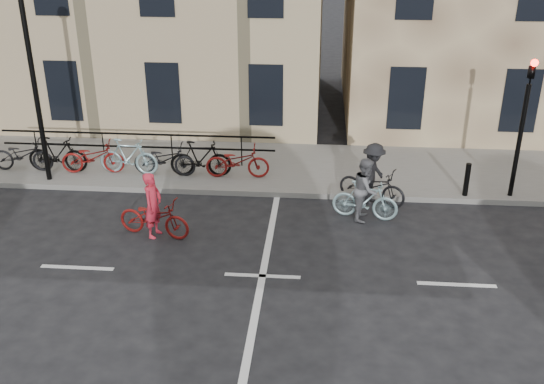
# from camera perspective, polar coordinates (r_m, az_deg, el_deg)

# --- Properties ---
(ground) EXTENTS (120.00, 120.00, 0.00)m
(ground) POSITION_cam_1_polar(r_m,az_deg,el_deg) (12.82, -0.91, -7.92)
(ground) COLOR black
(ground) RESTS_ON ground
(sidewalk) EXTENTS (46.00, 4.00, 0.15)m
(sidewalk) POSITION_cam_1_polar(r_m,az_deg,el_deg) (18.82, -11.29, 2.62)
(sidewalk) COLOR slate
(sidewalk) RESTS_ON ground
(traffic_light) EXTENTS (0.18, 0.30, 3.90)m
(traffic_light) POSITION_cam_1_polar(r_m,az_deg,el_deg) (16.57, 22.67, 6.99)
(traffic_light) COLOR black
(traffic_light) RESTS_ON sidewalk
(lamp_post) EXTENTS (0.36, 0.36, 5.28)m
(lamp_post) POSITION_cam_1_polar(r_m,az_deg,el_deg) (17.35, -21.78, 11.38)
(lamp_post) COLOR black
(lamp_post) RESTS_ON sidewalk
(bollard_east) EXTENTS (0.14, 0.14, 0.90)m
(bollard_east) POSITION_cam_1_polar(r_m,az_deg,el_deg) (16.75, 17.87, 1.12)
(bollard_east) COLOR black
(bollard_east) RESTS_ON sidewalk
(parked_bikes) EXTENTS (8.30, 1.23, 1.05)m
(parked_bikes) POSITION_cam_1_polar(r_m,az_deg,el_deg) (17.87, -13.33, 3.22)
(parked_bikes) COLOR black
(parked_bikes) RESTS_ON sidewalk
(cyclist_pink) EXTENTS (1.88, 1.01, 1.59)m
(cyclist_pink) POSITION_cam_1_polar(r_m,az_deg,el_deg) (14.42, -11.07, -2.08)
(cyclist_pink) COLOR maroon
(cyclist_pink) RESTS_ON ground
(cyclist_grey) EXTENTS (1.70, 0.88, 1.59)m
(cyclist_grey) POSITION_cam_1_polar(r_m,az_deg,el_deg) (15.12, 8.79, -0.25)
(cyclist_grey) COLOR #8FB5BB
(cyclist_grey) RESTS_ON ground
(cyclist_dark) EXTENTS (1.94, 1.43, 1.65)m
(cyclist_dark) POSITION_cam_1_polar(r_m,az_deg,el_deg) (16.01, 9.44, 1.13)
(cyclist_dark) COLOR black
(cyclist_dark) RESTS_ON ground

